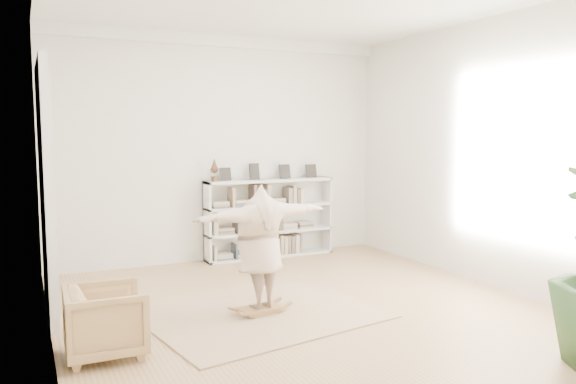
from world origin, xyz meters
The scene contains 8 objects.
floor centered at (0.00, 0.00, 0.00)m, with size 6.00×6.00×0.00m, color #9E7351.
room_shell centered at (0.00, 2.94, 3.51)m, with size 6.00×6.00×6.00m.
doors centered at (-2.70, 1.30, 1.40)m, with size 0.09×1.78×2.92m.
bookshelf centered at (0.74, 2.82, 0.64)m, with size 2.20×0.35×1.64m.
armchair centered at (-2.30, -0.39, 0.33)m, with size 0.70×0.72×0.66m, color tan.
rug centered at (-0.56, 0.08, 0.01)m, with size 2.50×2.00×0.02m, color tan.
rocker_board centered at (-0.56, 0.08, 0.07)m, with size 0.53×0.37×0.10m.
person centered at (-0.56, 0.08, 0.82)m, with size 1.71×0.46×1.39m, color beige.
Camera 1 is at (-2.94, -5.67, 2.06)m, focal length 35.00 mm.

